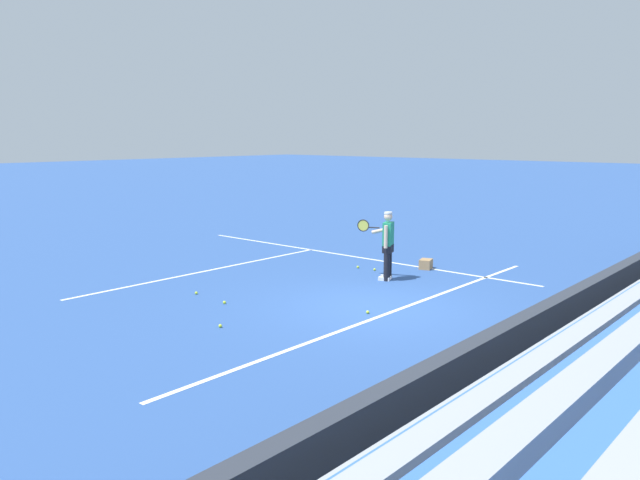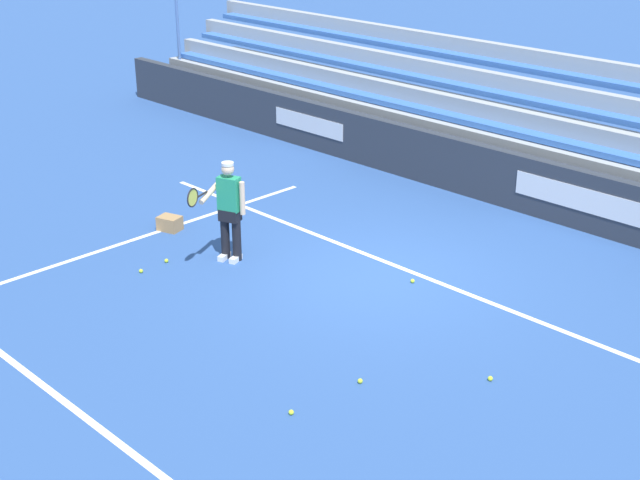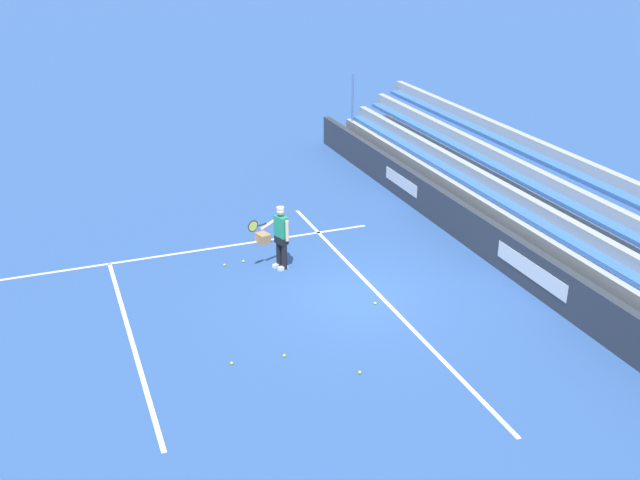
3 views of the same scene
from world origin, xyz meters
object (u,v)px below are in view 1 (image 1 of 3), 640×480
(tennis_ball_on_baseline, at_px, (224,302))
(tennis_ball_midcourt, at_px, (358,267))
(tennis_player, at_px, (387,245))
(tennis_ball_stray_back, at_px, (375,270))
(tennis_ball_far_left, at_px, (220,326))
(tennis_ball_by_box, at_px, (368,312))
(tennis_ball_toward_net, at_px, (196,293))
(ball_box_cardboard, at_px, (426,264))

(tennis_ball_on_baseline, bearing_deg, tennis_ball_midcourt, 0.96)
(tennis_player, relative_size, tennis_ball_midcourt, 25.98)
(tennis_ball_midcourt, bearing_deg, tennis_ball_stray_back, -85.98)
(tennis_ball_on_baseline, xyz_separation_m, tennis_ball_stray_back, (4.84, -0.45, 0.00))
(tennis_ball_stray_back, bearing_deg, tennis_ball_midcourt, 94.02)
(tennis_ball_midcourt, bearing_deg, tennis_ball_far_left, -167.51)
(tennis_ball_far_left, relative_size, tennis_ball_stray_back, 1.00)
(tennis_ball_by_box, relative_size, tennis_ball_midcourt, 1.00)
(tennis_ball_far_left, height_order, tennis_ball_by_box, same)
(tennis_ball_far_left, distance_m, tennis_ball_stray_back, 6.04)
(tennis_ball_by_box, xyz_separation_m, tennis_ball_toward_net, (-1.31, 3.89, 0.00))
(tennis_ball_by_box, relative_size, tennis_ball_stray_back, 1.00)
(tennis_ball_by_box, xyz_separation_m, tennis_ball_stray_back, (3.42, 2.32, 0.00))
(tennis_ball_on_baseline, bearing_deg, tennis_ball_far_left, -132.93)
(tennis_ball_far_left, bearing_deg, tennis_ball_toward_net, 61.72)
(tennis_player, relative_size, tennis_ball_stray_back, 25.98)
(tennis_ball_midcourt, height_order, tennis_ball_toward_net, same)
(tennis_player, distance_m, tennis_ball_midcourt, 1.74)
(tennis_ball_toward_net, bearing_deg, ball_box_cardboard, -22.86)
(tennis_ball_far_left, height_order, tennis_ball_midcourt, same)
(tennis_player, distance_m, tennis_ball_on_baseline, 4.46)
(tennis_ball_midcourt, bearing_deg, ball_box_cardboard, -50.90)
(ball_box_cardboard, relative_size, tennis_ball_on_baseline, 6.06)
(tennis_ball_midcourt, relative_size, tennis_ball_toward_net, 1.00)
(tennis_ball_midcourt, distance_m, tennis_ball_stray_back, 0.54)
(tennis_player, relative_size, tennis_ball_on_baseline, 25.98)
(tennis_player, height_order, tennis_ball_by_box, tennis_player)
(ball_box_cardboard, xyz_separation_m, tennis_ball_midcourt, (-1.16, 1.43, -0.10))
(tennis_ball_far_left, distance_m, tennis_ball_midcourt, 6.10)
(ball_box_cardboard, distance_m, tennis_ball_stray_back, 1.44)
(ball_box_cardboard, bearing_deg, tennis_ball_by_box, -162.61)
(tennis_player, height_order, tennis_ball_stray_back, tennis_player)
(tennis_ball_midcourt, distance_m, tennis_ball_toward_net, 4.80)
(tennis_ball_far_left, height_order, tennis_ball_toward_net, same)
(ball_box_cardboard, height_order, tennis_ball_toward_net, ball_box_cardboard)
(ball_box_cardboard, height_order, tennis_ball_midcourt, ball_box_cardboard)
(tennis_ball_on_baseline, bearing_deg, tennis_ball_toward_net, 84.16)
(tennis_ball_midcourt, height_order, tennis_ball_stray_back, same)
(tennis_ball_by_box, bearing_deg, tennis_ball_toward_net, 108.56)
(tennis_player, relative_size, tennis_ball_far_left, 25.98)
(tennis_player, bearing_deg, ball_box_cardboard, -1.57)
(tennis_player, bearing_deg, tennis_ball_toward_net, 149.27)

